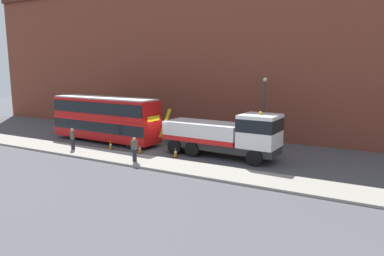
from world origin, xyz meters
TOP-DOWN VIEW (x-y plane):
  - ground_plane at (0.00, 0.00)m, footprint 120.00×120.00m
  - near_kerb at (0.00, -4.20)m, footprint 60.00×2.80m
  - building_facade at (0.00, 7.77)m, footprint 60.00×1.50m
  - recovery_tow_truck at (5.63, -0.09)m, footprint 10.20×3.08m
  - double_decker_bus at (-6.14, -0.07)m, footprint 11.14×3.09m
  - pedestrian_onlooker at (-5.94, -4.13)m, footprint 0.44×0.48m
  - pedestrian_bystander at (0.77, -4.73)m, footprint 0.44×0.34m
  - traffic_cone_near_bus at (-3.66, -2.23)m, footprint 0.36×0.36m
  - traffic_cone_midway at (-0.75, -2.13)m, footprint 0.36×0.36m
  - traffic_cone_near_truck at (2.37, -1.85)m, footprint 0.36×0.36m
  - street_lamp at (6.80, 5.57)m, footprint 0.36×0.36m

SIDE VIEW (x-z plane):
  - ground_plane at x=0.00m, z-range 0.00..0.00m
  - near_kerb at x=0.00m, z-range 0.00..0.15m
  - traffic_cone_near_bus at x=-3.66m, z-range -0.02..0.70m
  - traffic_cone_midway at x=-0.75m, z-range -0.02..0.70m
  - traffic_cone_near_truck at x=2.37m, z-range -0.02..0.70m
  - pedestrian_onlooker at x=-5.94m, z-range 0.13..1.84m
  - pedestrian_bystander at x=0.77m, z-range 0.13..1.84m
  - recovery_tow_truck at x=5.63m, z-range -0.08..3.59m
  - double_decker_bus at x=-6.14m, z-range 0.20..4.26m
  - street_lamp at x=6.80m, z-range 0.56..6.39m
  - building_facade at x=0.00m, z-range 0.07..16.07m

